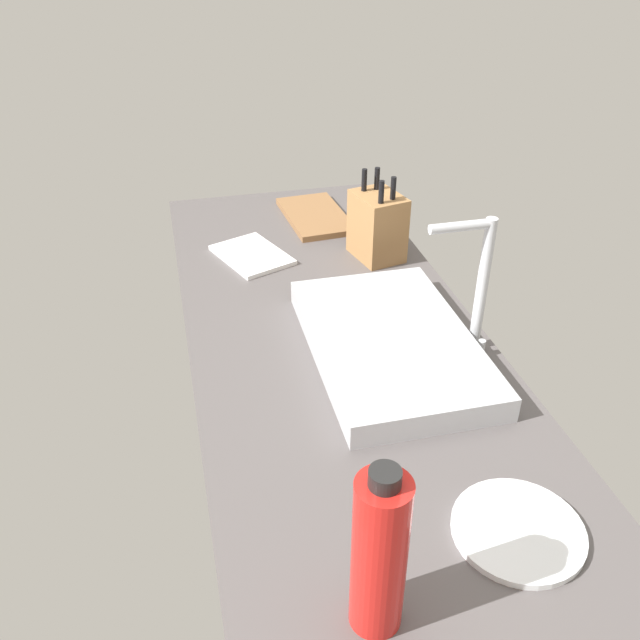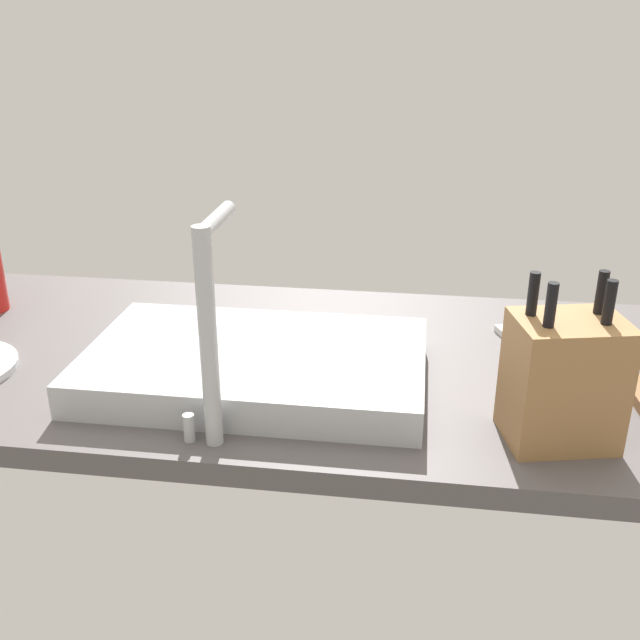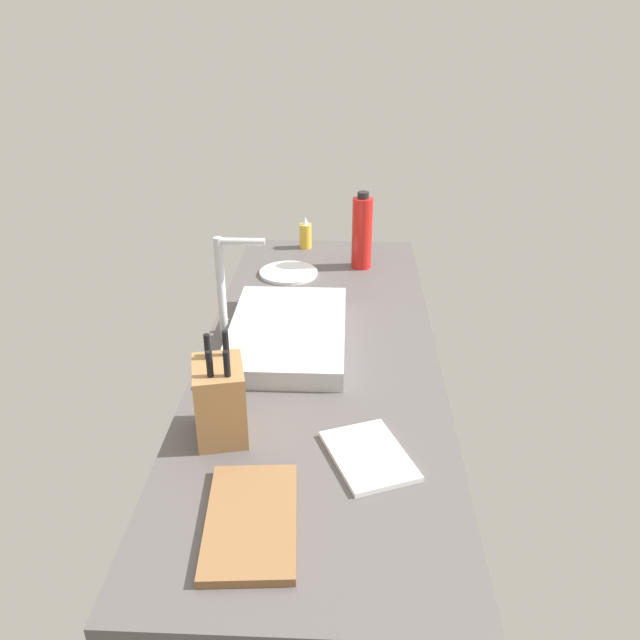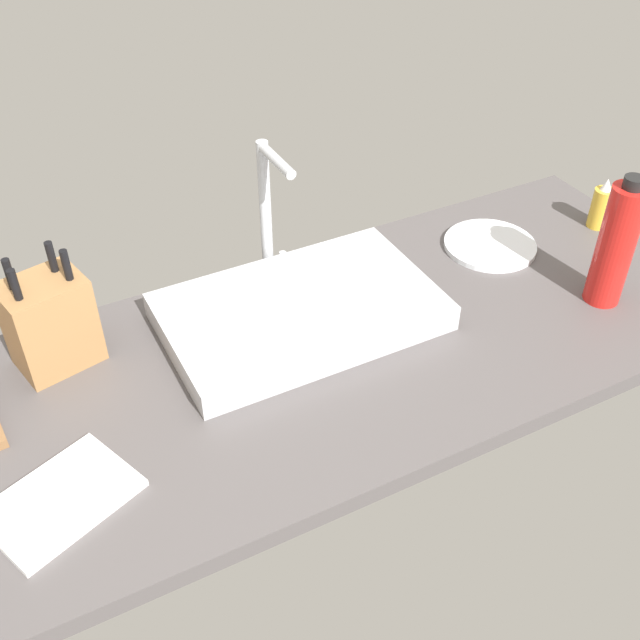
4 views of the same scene
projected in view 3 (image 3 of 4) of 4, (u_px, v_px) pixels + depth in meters
countertop_slab at (319, 356)px, 182.32cm from camera, size 181.53×65.53×3.50cm
sink_basin at (288, 333)px, 185.40cm from camera, size 52.69×32.50×5.40cm
faucet at (226, 281)px, 180.96cm from camera, size 5.50×14.01×30.38cm
knife_block at (220, 400)px, 143.29cm from camera, size 16.26×13.71×23.47cm
cutting_board at (251, 520)px, 121.73cm from camera, size 30.82×19.00×1.80cm
soap_bottle at (305, 235)px, 253.48cm from camera, size 4.71×4.71×12.31cm
water_bottle at (362, 232)px, 231.86cm from camera, size 7.28×7.28×27.79cm
dinner_plate at (289, 273)px, 230.92cm from camera, size 20.57×20.57×1.20cm
dish_towel at (369, 456)px, 139.27cm from camera, size 25.64×22.03×1.20cm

